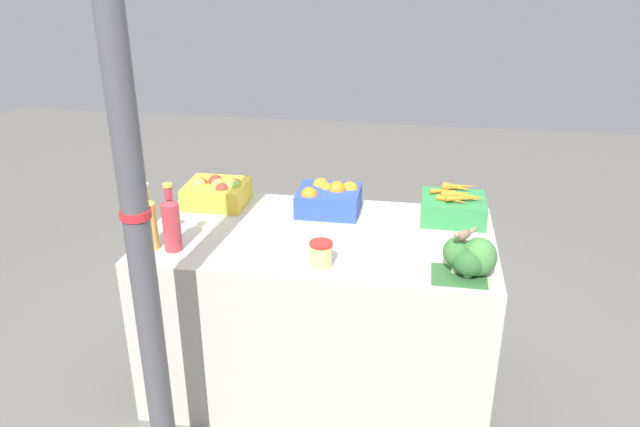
{
  "coord_description": "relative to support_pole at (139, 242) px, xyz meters",
  "views": [
    {
      "loc": [
        0.43,
        -2.57,
        2.07
      ],
      "look_at": [
        0.0,
        0.0,
        0.93
      ],
      "focal_mm": 35.0,
      "sensor_mm": 36.0,
      "label": 1
    }
  ],
  "objects": [
    {
      "name": "support_pole",
      "position": [
        0.0,
        0.0,
        0.0
      ],
      "size": [
        0.11,
        0.11,
        2.21
      ],
      "color": "#4C4C51",
      "rests_on": "ground_plane"
    },
    {
      "name": "juice_bottle_ruby",
      "position": [
        -0.08,
        0.47,
        -0.14
      ],
      "size": [
        0.08,
        0.08,
        0.31
      ],
      "color": "#B2333D",
      "rests_on": "market_table"
    },
    {
      "name": "broccoli_pile",
      "position": [
        1.18,
        0.44,
        -0.19
      ],
      "size": [
        0.25,
        0.18,
        0.17
      ],
      "color": "#2D602D",
      "rests_on": "market_table"
    },
    {
      "name": "orange_crate",
      "position": [
        0.52,
        1.01,
        -0.2
      ],
      "size": [
        0.3,
        0.27,
        0.15
      ],
      "color": "#2847B7",
      "rests_on": "market_table"
    },
    {
      "name": "juice_bottle_golden",
      "position": [
        -0.19,
        0.47,
        -0.14
      ],
      "size": [
        0.07,
        0.07,
        0.3
      ],
      "color": "gold",
      "rests_on": "market_table"
    },
    {
      "name": "apple_crate",
      "position": [
        -0.06,
        1.0,
        -0.2
      ],
      "size": [
        0.3,
        0.27,
        0.15
      ],
      "color": "gold",
      "rests_on": "market_table"
    },
    {
      "name": "pickle_jar",
      "position": [
        0.58,
        0.43,
        -0.22
      ],
      "size": [
        0.1,
        0.1,
        0.11
      ],
      "color": "#D1CC75",
      "rests_on": "market_table"
    },
    {
      "name": "sparrow_bird",
      "position": [
        1.14,
        0.42,
        -0.08
      ],
      "size": [
        0.1,
        0.11,
        0.05
      ],
      "rotation": [
        0.0,
        0.0,
        -2.33
      ],
      "color": "#4C3D2D",
      "rests_on": "broccoli_pile"
    },
    {
      "name": "ground_plane",
      "position": [
        0.52,
        0.74,
        -1.11
      ],
      "size": [
        10.0,
        10.0,
        0.0
      ],
      "primitive_type": "plane",
      "color": "#605E59"
    },
    {
      "name": "carrot_crate",
      "position": [
        1.13,
        1.01,
        -0.21
      ],
      "size": [
        0.3,
        0.28,
        0.15
      ],
      "color": "#2D8442",
      "rests_on": "market_table"
    },
    {
      "name": "market_table",
      "position": [
        0.52,
        0.74,
        -0.69
      ],
      "size": [
        1.59,
        0.88,
        0.83
      ],
      "primitive_type": "cube",
      "color": "#B7B2A8",
      "rests_on": "ground_plane"
    }
  ]
}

